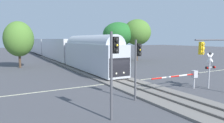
{
  "coord_description": "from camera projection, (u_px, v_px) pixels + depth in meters",
  "views": [
    {
      "loc": [
        -12.1,
        -19.54,
        4.93
      ],
      "look_at": [
        0.76,
        3.53,
        2.0
      ],
      "focal_mm": 32.78,
      "sensor_mm": 36.0,
      "label": 1
    }
  ],
  "objects": [
    {
      "name": "crossing_gate_near",
      "position": [
        190.0,
        75.0,
        19.95
      ],
      "size": [
        6.0,
        0.4,
        1.8
      ],
      "color": "#B7B7BC",
      "rests_on": "ground"
    },
    {
      "name": "traffic_signal_median",
      "position": [
        137.0,
        60.0,
        16.12
      ],
      "size": [
        0.53,
        0.38,
        4.87
      ],
      "color": "#4C4C51",
      "rests_on": "ground"
    },
    {
      "name": "railway_track",
      "position": [
        121.0,
        81.0,
        23.35
      ],
      "size": [
        4.4,
        80.0,
        0.32
      ],
      "color": "slate",
      "rests_on": "ground"
    },
    {
      "name": "maple_right_background",
      "position": [
        137.0,
        32.0,
        45.91
      ],
      "size": [
        6.19,
        6.19,
        9.32
      ],
      "color": "#4C3828",
      "rests_on": "ground"
    },
    {
      "name": "commuter_train",
      "position": [
        56.0,
        48.0,
        48.53
      ],
      "size": [
        3.04,
        61.97,
        5.16
      ],
      "color": "#B2B7C1",
      "rests_on": "railway_track"
    },
    {
      "name": "ground_plane",
      "position": [
        121.0,
        82.0,
        23.36
      ],
      "size": [
        220.0,
        220.0,
        0.0
      ],
      "primitive_type": "plane",
      "color": "#47474C"
    },
    {
      "name": "crossing_signal_mast",
      "position": [
        210.0,
        66.0,
        20.26
      ],
      "size": [
        1.36,
        0.44,
        3.65
      ],
      "color": "#B2B2B7",
      "rests_on": "ground"
    },
    {
      "name": "traffic_signal_near_right",
      "position": [
        223.0,
        51.0,
        17.43
      ],
      "size": [
        5.46,
        0.38,
        5.1
      ],
      "color": "#4C4C51",
      "rests_on": "ground"
    },
    {
      "name": "oak_behind_train",
      "position": [
        19.0,
        39.0,
        34.55
      ],
      "size": [
        4.9,
        4.9,
        7.9
      ],
      "color": "#4C3828",
      "rests_on": "ground"
    },
    {
      "name": "road_centre_stripe",
      "position": [
        121.0,
        82.0,
        23.36
      ],
      "size": [
        44.0,
        0.2,
        0.01
      ],
      "color": "beige",
      "rests_on": "ground"
    },
    {
      "name": "oak_far_right",
      "position": [
        118.0,
        34.0,
        45.66
      ],
      "size": [
        6.94,
        6.94,
        8.64
      ],
      "color": "#4C3828",
      "rests_on": "ground"
    },
    {
      "name": "traffic_signal_near_left",
      "position": [
        114.0,
        61.0,
        12.1
      ],
      "size": [
        0.53,
        0.38,
        5.36
      ],
      "color": "#4C4C51",
      "rests_on": "ground"
    },
    {
      "name": "traffic_signal_far_side",
      "position": [
        120.0,
        48.0,
        33.71
      ],
      "size": [
        0.53,
        0.38,
        5.09
      ],
      "color": "#4C4C51",
      "rests_on": "ground"
    }
  ]
}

